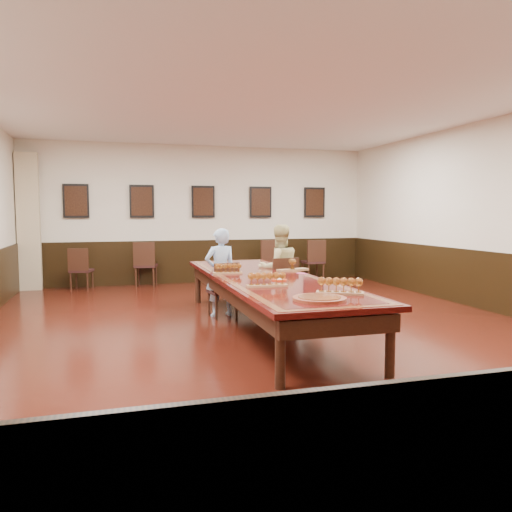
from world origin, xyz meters
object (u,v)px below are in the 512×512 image
object	(u,v)px
spare_chair_c	(267,261)
person_man	(220,272)
spare_chair_a	(81,269)
conference_table	(266,286)
spare_chair_b	(146,264)
person_woman	(279,269)
chair_woman	(281,285)
carved_platter	(319,299)
chair_man	(223,290)
spare_chair_d	(313,260)

from	to	relation	value
spare_chair_c	person_man	bearing A→B (deg)	58.59
spare_chair_a	person_man	xyz separation A→B (m)	(2.28, -3.42, 0.25)
spare_chair_c	conference_table	world-z (taller)	spare_chair_c
person_man	conference_table	bearing A→B (deg)	102.91
spare_chair_b	conference_table	world-z (taller)	spare_chair_b
person_man	conference_table	distance (m)	1.15
spare_chair_b	person_woman	size ratio (longest dim) A/B	0.69
spare_chair_a	spare_chair_c	world-z (taller)	spare_chair_c
chair_woman	carved_platter	world-z (taller)	chair_woman
chair_man	chair_woman	xyz separation A→B (m)	(0.98, 0.01, 0.03)
spare_chair_a	person_man	world-z (taller)	person_man
chair_woman	person_woman	xyz separation A→B (m)	(-0.00, 0.10, 0.26)
spare_chair_a	spare_chair_d	size ratio (longest dim) A/B	0.91
spare_chair_a	spare_chair_c	xyz separation A→B (m)	(4.13, -0.00, 0.06)
spare_chair_c	spare_chair_b	bearing A→B (deg)	-7.03
spare_chair_c	person_woman	world-z (taller)	person_woman
spare_chair_d	spare_chair_b	bearing A→B (deg)	-3.82
person_woman	conference_table	distance (m)	1.23
spare_chair_a	carved_platter	xyz separation A→B (m)	(2.66, -6.46, 0.32)
spare_chair_a	conference_table	size ratio (longest dim) A/B	0.18
chair_man	spare_chair_d	xyz separation A→B (m)	(2.98, 3.48, 0.06)
conference_table	carved_platter	xyz separation A→B (m)	(-0.04, -1.97, 0.16)
chair_man	spare_chair_a	bearing A→B (deg)	-65.57
chair_woman	conference_table	size ratio (longest dim) A/B	0.19
chair_woman	spare_chair_a	xyz separation A→B (m)	(-3.27, 3.50, -0.01)
spare_chair_d	person_woman	bearing A→B (deg)	58.71
spare_chair_d	carved_platter	distance (m)	6.95
spare_chair_d	spare_chair_a	bearing A→B (deg)	-0.85
chair_woman	person_woman	bearing A→B (deg)	-90.00
spare_chair_c	person_woman	xyz separation A→B (m)	(-0.86, -3.40, 0.22)
chair_man	conference_table	bearing A→B (deg)	104.04
chair_woman	carved_platter	xyz separation A→B (m)	(-0.61, -2.96, 0.31)
person_woman	chair_woman	bearing A→B (deg)	90.00
conference_table	carved_platter	size ratio (longest dim) A/B	7.42
spare_chair_a	spare_chair_d	bearing A→B (deg)	-165.49
chair_woman	conference_table	world-z (taller)	chair_woman
person_man	conference_table	size ratio (longest dim) A/B	0.28
spare_chair_b	conference_table	xyz separation A→B (m)	(1.35, -4.68, 0.11)
spare_chair_a	carved_platter	size ratio (longest dim) A/B	1.35
carved_platter	spare_chair_a	bearing A→B (deg)	112.41
chair_man	spare_chair_a	world-z (taller)	spare_chair_a
chair_man	chair_woman	distance (m)	0.98
person_man	person_woman	world-z (taller)	person_woman
chair_woman	person_man	bearing A→B (deg)	-6.66
spare_chair_c	person_woman	size ratio (longest dim) A/B	0.70
spare_chair_a	conference_table	world-z (taller)	spare_chair_a
spare_chair_c	conference_table	size ratio (longest dim) A/B	0.20
spare_chair_b	carved_platter	bearing A→B (deg)	113.93
chair_man	person_woman	size ratio (longest dim) A/B	0.60
spare_chair_c	conference_table	xyz separation A→B (m)	(-1.43, -4.48, 0.10)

